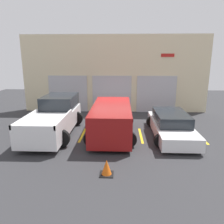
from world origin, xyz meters
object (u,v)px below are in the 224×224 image
object	(u,v)px
pickup_truck	(55,117)
traffic_cone	(107,168)
sedan_white	(171,125)
sedan_side	(112,119)

from	to	relation	value
pickup_truck	traffic_cone	bearing A→B (deg)	-54.64
traffic_cone	sedan_white	bearing A→B (deg)	52.77
pickup_truck	traffic_cone	xyz separation A→B (m)	(3.00, -4.23, -0.59)
pickup_truck	traffic_cone	size ratio (longest dim) A/B	9.57
sedan_white	traffic_cone	xyz separation A→B (m)	(-3.00, -3.94, -0.32)
sedan_white	pickup_truck	bearing A→B (deg)	177.27
sedan_white	traffic_cone	distance (m)	4.96
pickup_truck	sedan_side	xyz separation A→B (m)	(3.00, -0.32, 0.01)
sedan_white	sedan_side	size ratio (longest dim) A/B	0.99
sedan_white	sedan_side	world-z (taller)	sedan_side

